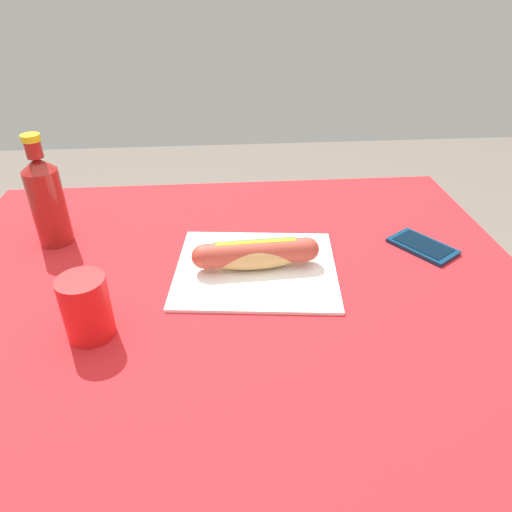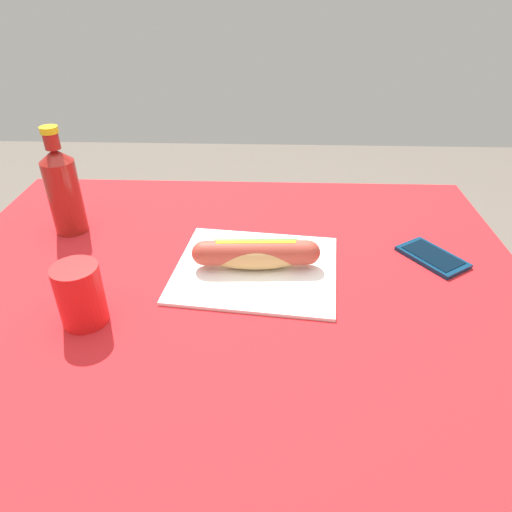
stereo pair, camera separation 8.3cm
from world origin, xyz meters
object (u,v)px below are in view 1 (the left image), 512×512
soda_bottle (47,199)px  drinking_cup (86,308)px  cell_phone (423,246)px  hot_dog (256,253)px

soda_bottle → drinking_cup: (0.13, -0.29, -0.04)m
cell_phone → drinking_cup: drinking_cup is taller
cell_phone → drinking_cup: bearing=-161.3°
hot_dog → cell_phone: bearing=8.3°
cell_phone → soda_bottle: size_ratio=0.65×
hot_dog → cell_phone: (0.33, 0.05, -0.03)m
hot_dog → drinking_cup: 0.30m
cell_phone → drinking_cup: size_ratio=1.42×
hot_dog → soda_bottle: soda_bottle is taller
hot_dog → soda_bottle: bearing=161.1°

